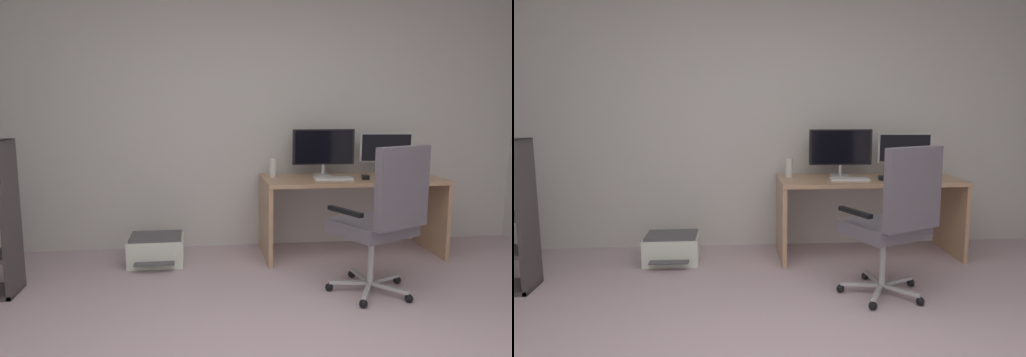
% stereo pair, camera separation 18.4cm
% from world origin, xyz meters
% --- Properties ---
extents(wall_back, '(5.59, 0.10, 2.52)m').
position_xyz_m(wall_back, '(0.00, 2.64, 1.26)').
color(wall_back, silver).
rests_on(wall_back, ground).
extents(desk, '(1.63, 0.68, 0.72)m').
position_xyz_m(desk, '(0.96, 2.19, 0.54)').
color(desk, tan).
rests_on(desk, ground).
extents(monitor_main, '(0.59, 0.18, 0.43)m').
position_xyz_m(monitor_main, '(0.74, 2.34, 0.98)').
color(monitor_main, '#B2B5B7').
rests_on(monitor_main, desk).
extents(monitor_secondary, '(0.50, 0.18, 0.39)m').
position_xyz_m(monitor_secondary, '(1.34, 2.34, 0.96)').
color(monitor_secondary, '#B2B5B7').
rests_on(monitor_secondary, desk).
extents(keyboard, '(0.35, 0.14, 0.02)m').
position_xyz_m(keyboard, '(0.76, 2.08, 0.73)').
color(keyboard, silver).
rests_on(keyboard, desk).
extents(computer_mouse, '(0.08, 0.11, 0.03)m').
position_xyz_m(computer_mouse, '(1.05, 2.07, 0.74)').
color(computer_mouse, black).
rests_on(computer_mouse, desk).
extents(desktop_speaker, '(0.07, 0.07, 0.17)m').
position_xyz_m(desktop_speaker, '(0.25, 2.29, 0.81)').
color(desktop_speaker, silver).
rests_on(desktop_speaker, desk).
extents(office_chair, '(0.67, 0.69, 1.11)m').
position_xyz_m(office_chair, '(0.87, 1.18, 0.61)').
color(office_chair, '#B7BABC').
rests_on(office_chair, ground).
extents(printer, '(0.47, 0.43, 0.26)m').
position_xyz_m(printer, '(-0.81, 2.12, 0.13)').
color(printer, silver).
rests_on(printer, ground).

